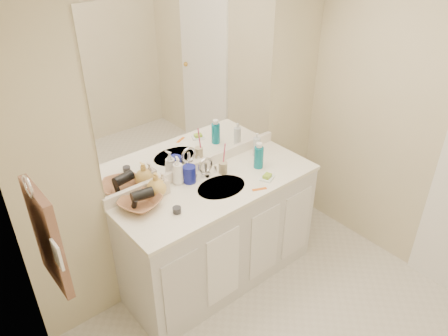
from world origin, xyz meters
TOP-DOWN VIEW (x-y plane):
  - wall_back at (0.00, 1.30)m, footprint 2.60×0.02m
  - vanity_cabinet at (0.00, 1.02)m, footprint 1.50×0.55m
  - countertop at (0.00, 1.02)m, footprint 1.52×0.57m
  - backsplash at (0.00, 1.29)m, footprint 1.52×0.03m
  - sink_basin at (0.00, 1.00)m, footprint 0.37×0.37m
  - faucet at (0.00, 1.18)m, footprint 0.02×0.02m
  - mirror at (0.00, 1.29)m, footprint 1.48×0.01m
  - blue_mug at (-0.13, 1.20)m, footprint 0.11×0.11m
  - tan_cup at (0.13, 1.14)m, footprint 0.08×0.08m
  - toothbrush at (0.14, 1.14)m, footprint 0.01×0.04m
  - mouthwash_bottle at (0.39, 1.03)m, footprint 0.07×0.07m
  - clear_pump_bottle at (0.50, 1.17)m, footprint 0.06×0.06m
  - soap_dish at (0.32, 0.87)m, footprint 0.13×0.12m
  - green_soap at (0.32, 0.87)m, footprint 0.08×0.06m
  - orange_comb at (0.18, 0.81)m, footprint 0.10×0.06m
  - dark_jar at (-0.41, 0.96)m, footprint 0.06×0.06m
  - soap_bottle_white at (-0.20, 1.24)m, footprint 0.10×0.10m
  - soap_bottle_cream at (-0.35, 1.21)m, footprint 0.07×0.08m
  - soap_bottle_yellow at (-0.40, 1.21)m, footprint 0.15×0.15m
  - wicker_basket at (-0.56, 1.16)m, footprint 0.34×0.34m
  - hair_dryer at (-0.54, 1.16)m, footprint 0.15×0.09m
  - towel_ring at (-1.27, 0.77)m, footprint 0.01×0.11m
  - hand_towel at (-1.25, 0.77)m, footprint 0.04×0.32m
  - switch_plate at (-1.27, 0.57)m, footprint 0.01×0.08m

SIDE VIEW (x-z plane):
  - vanity_cabinet at x=0.00m, z-range 0.00..0.85m
  - countertop at x=0.00m, z-range 0.85..0.88m
  - sink_basin at x=0.00m, z-range 0.86..0.88m
  - orange_comb at x=0.18m, z-range 0.88..0.88m
  - soap_dish at x=0.32m, z-range 0.88..0.89m
  - dark_jar at x=-0.41m, z-range 0.88..0.92m
  - green_soap at x=0.32m, z-range 0.89..0.92m
  - wicker_basket at x=-0.56m, z-range 0.88..0.94m
  - backsplash at x=0.00m, z-range 0.88..0.96m
  - tan_cup at x=0.13m, z-range 0.88..0.97m
  - faucet at x=0.00m, z-range 0.88..0.99m
  - blue_mug at x=-0.13m, z-range 0.88..1.01m
  - clear_pump_bottle at x=0.50m, z-range 0.88..1.03m
  - soap_bottle_cream at x=-0.35m, z-range 0.88..1.04m
  - mouthwash_bottle at x=0.39m, z-range 0.88..1.05m
  - soap_bottle_yellow at x=-0.40m, z-range 0.88..1.06m
  - hair_dryer at x=-0.54m, z-range 0.93..1.01m
  - soap_bottle_white at x=-0.20m, z-range 0.88..1.09m
  - toothbrush at x=0.14m, z-range 0.93..1.13m
  - wall_back at x=0.00m, z-range 0.00..2.40m
  - hand_towel at x=-1.25m, z-range 0.98..1.52m
  - switch_plate at x=-1.27m, z-range 1.24..1.36m
  - towel_ring at x=-1.27m, z-range 1.49..1.61m
  - mirror at x=0.00m, z-range 0.96..2.16m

